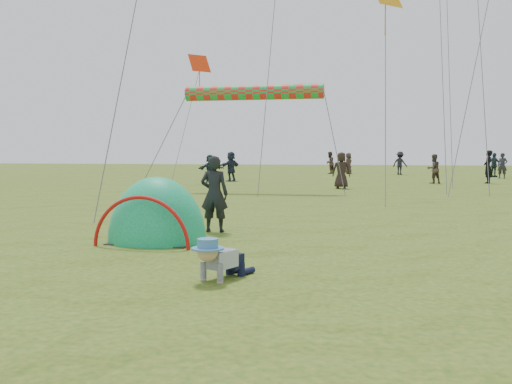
# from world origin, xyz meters

# --- Properties ---
(ground) EXTENTS (140.00, 140.00, 0.00)m
(ground) POSITION_xyz_m (0.00, 0.00, 0.00)
(ground) COLOR #274C17
(crawling_toddler) EXTENTS (0.81, 0.93, 0.59)m
(crawling_toddler) POSITION_xyz_m (0.35, -0.22, 0.30)
(crawling_toddler) COLOR black
(crawling_toddler) RESTS_ON ground
(popup_tent) EXTENTS (1.98, 1.67, 2.47)m
(popup_tent) POSITION_xyz_m (-1.65, 2.67, 0.00)
(popup_tent) COLOR #09923F
(popup_tent) RESTS_ON ground
(standing_adult) EXTENTS (0.60, 0.41, 1.62)m
(standing_adult) POSITION_xyz_m (-0.94, 4.18, 0.81)
(standing_adult) COLOR black
(standing_adult) RESTS_ON ground
(crowd_person_0) EXTENTS (0.70, 0.57, 1.65)m
(crowd_person_0) POSITION_xyz_m (10.58, 31.65, 0.83)
(crowd_person_0) COLOR #27262E
(crowd_person_0) RESTS_ON ground
(crowd_person_1) EXTENTS (0.97, 0.90, 1.59)m
(crowd_person_1) POSITION_xyz_m (5.61, 24.61, 0.80)
(crowd_person_1) COLOR #463630
(crowd_person_1) RESTS_ON ground
(crowd_person_3) EXTENTS (1.30, 1.10, 1.75)m
(crowd_person_3) POSITION_xyz_m (4.42, 36.78, 0.87)
(crowd_person_3) COLOR black
(crowd_person_3) RESTS_ON ground
(crowd_person_4) EXTENTS (0.84, 0.56, 1.70)m
(crowd_person_4) POSITION_xyz_m (0.94, 19.32, 0.85)
(crowd_person_4) COLOR black
(crowd_person_4) RESTS_ON ground
(crowd_person_5) EXTENTS (1.42, 1.30, 1.58)m
(crowd_person_5) POSITION_xyz_m (-6.02, 21.56, 0.79)
(crowd_person_5) COLOR #24343C
(crowd_person_5) RESTS_ON ground
(crowd_person_6) EXTENTS (0.66, 0.77, 1.80)m
(crowd_person_6) POSITION_xyz_m (8.52, 25.37, 0.90)
(crowd_person_6) COLOR black
(crowd_person_6) RESTS_ON ground
(crowd_person_7) EXTENTS (0.94, 1.04, 1.74)m
(crowd_person_7) POSITION_xyz_m (-0.92, 37.74, 0.87)
(crowd_person_7) COLOR #402D2A
(crowd_person_7) RESTS_ON ground
(crowd_person_8) EXTENTS (0.93, 1.00, 1.65)m
(crowd_person_8) POSITION_xyz_m (10.52, 33.82, 0.83)
(crowd_person_8) COLOR #2A3A46
(crowd_person_8) RESTS_ON ground
(crowd_person_10) EXTENTS (0.73, 0.92, 1.65)m
(crowd_person_10) POSITION_xyz_m (0.55, 37.68, 0.82)
(crowd_person_10) COLOR #3B2A25
(crowd_person_10) RESTS_ON ground
(crowd_person_11) EXTENTS (1.21, 1.66, 1.73)m
(crowd_person_11) POSITION_xyz_m (-5.72, 24.84, 0.87)
(crowd_person_11) COLOR #262F48
(crowd_person_11) RESTS_ON ground
(rainbow_tube_kite) EXTENTS (5.96, 0.64, 0.64)m
(rainbow_tube_kite) POSITION_xyz_m (-2.65, 16.57, 4.24)
(rainbow_tube_kite) COLOR red
(diamond_kite_7) EXTENTS (1.26, 1.26, 1.03)m
(diamond_kite_7) POSITION_xyz_m (-7.38, 24.15, 6.76)
(diamond_kite_7) COLOR red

